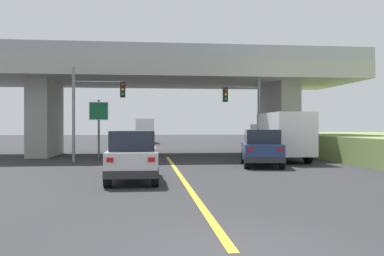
% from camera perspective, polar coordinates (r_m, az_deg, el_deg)
% --- Properties ---
extents(ground, '(160.00, 160.00, 0.00)m').
position_cam_1_polar(ground, '(32.85, -3.55, -3.62)').
color(ground, '#2B2B2D').
extents(overpass_bridge, '(28.65, 9.72, 7.72)m').
position_cam_1_polar(overpass_bridge, '(32.94, -3.55, 5.94)').
color(overpass_bridge, '#A8A59E').
rests_on(overpass_bridge, ground).
extents(lane_divider_stripe, '(0.20, 23.00, 0.01)m').
position_cam_1_polar(lane_divider_stripe, '(18.87, -1.57, -6.45)').
color(lane_divider_stripe, yellow).
rests_on(lane_divider_stripe, ground).
extents(suv_lead, '(1.97, 4.79, 2.02)m').
position_cam_1_polar(suv_lead, '(17.21, -7.95, -3.71)').
color(suv_lead, silver).
rests_on(suv_lead, ground).
extents(suv_crossing, '(2.79, 4.78, 2.02)m').
position_cam_1_polar(suv_crossing, '(23.69, 9.32, -2.65)').
color(suv_crossing, navy).
rests_on(suv_crossing, ground).
extents(box_truck, '(2.33, 6.81, 3.04)m').
position_cam_1_polar(box_truck, '(27.62, 11.91, -1.03)').
color(box_truck, silver).
rests_on(box_truck, ground).
extents(traffic_signal_nearside, '(2.52, 0.36, 5.32)m').
position_cam_1_polar(traffic_signal_nearside, '(28.42, 7.36, 2.64)').
color(traffic_signal_nearside, '#56595E').
rests_on(traffic_signal_nearside, ground).
extents(traffic_signal_farside, '(3.26, 0.36, 5.87)m').
position_cam_1_polar(traffic_signal_farside, '(27.10, -13.43, 3.27)').
color(traffic_signal_farside, slate).
rests_on(traffic_signal_farside, ground).
extents(highway_sign, '(1.30, 0.17, 4.04)m').
position_cam_1_polar(highway_sign, '(29.86, -12.42, 1.51)').
color(highway_sign, '#56595E').
rests_on(highway_sign, ground).
extents(semi_truck_distant, '(2.33, 7.18, 3.17)m').
position_cam_1_polar(semi_truck_distant, '(56.42, -6.34, -0.34)').
color(semi_truck_distant, navy).
rests_on(semi_truck_distant, ground).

